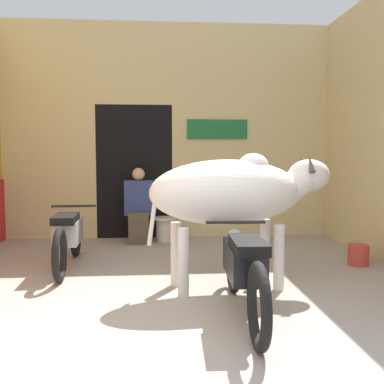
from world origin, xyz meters
name	(u,v)px	position (x,y,z in m)	size (l,w,h in m)	color
ground_plane	(184,347)	(0.00, 0.00, 0.00)	(30.00, 30.00, 0.00)	#9E9389
wall_back_with_doorway	(156,147)	(-0.20, 4.60, 1.53)	(5.38, 0.93, 3.55)	#D1BC84
cow	(235,193)	(0.62, 1.43, 1.00)	(2.02, 0.94, 1.41)	silver
motorcycle_near	(244,267)	(0.55, 0.58, 0.43)	(0.58, 1.99, 0.76)	black
motorcycle_far	(68,235)	(-1.28, 2.40, 0.41)	(0.58, 1.86, 0.73)	black
shopkeeper_seated	(139,205)	(-0.47, 3.90, 0.61)	(0.45, 0.33, 1.19)	brown
plastic_stool	(164,228)	(-0.07, 4.00, 0.21)	(0.38, 0.38, 0.39)	beige
bucket	(358,255)	(2.35, 2.24, 0.13)	(0.26, 0.26, 0.26)	#C63D33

